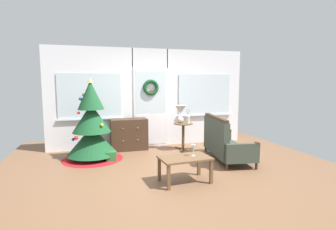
{
  "coord_description": "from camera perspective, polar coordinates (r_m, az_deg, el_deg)",
  "views": [
    {
      "loc": [
        -1.45,
        -4.73,
        1.67
      ],
      "look_at": [
        0.05,
        0.55,
        1.0
      ],
      "focal_mm": 28.28,
      "sensor_mm": 36.0,
      "label": 1
    }
  ],
  "objects": [
    {
      "name": "christmas_tree",
      "position": [
        6.01,
        -16.1,
        -3.18
      ],
      "size": [
        1.32,
        1.32,
        1.79
      ],
      "color": "#4C331E",
      "rests_on": "ground"
    },
    {
      "name": "wine_glass",
      "position": [
        4.54,
        5.5,
        -7.03
      ],
      "size": [
        0.08,
        0.08,
        0.2
      ],
      "color": "silver",
      "rests_on": "coffee_table"
    },
    {
      "name": "back_wall_with_door",
      "position": [
        6.98,
        -3.84,
        3.75
      ],
      "size": [
        5.2,
        0.19,
        2.55
      ],
      "color": "white",
      "rests_on": "ground"
    },
    {
      "name": "side_table",
      "position": [
        6.61,
        3.29,
        -3.42
      ],
      "size": [
        0.5,
        0.48,
        0.68
      ],
      "color": "brown",
      "rests_on": "ground"
    },
    {
      "name": "table_lamp",
      "position": [
        6.56,
        2.71,
        0.73
      ],
      "size": [
        0.28,
        0.28,
        0.44
      ],
      "color": "silver",
      "rests_on": "side_table"
    },
    {
      "name": "coffee_table",
      "position": [
        4.51,
        3.67,
        -9.82
      ],
      "size": [
        0.88,
        0.59,
        0.43
      ],
      "color": "brown",
      "rests_on": "ground"
    },
    {
      "name": "dresser_cabinet",
      "position": [
        6.7,
        -8.4,
        -4.14
      ],
      "size": [
        0.9,
        0.45,
        0.78
      ],
      "color": "#3D281C",
      "rests_on": "ground"
    },
    {
      "name": "flower_vase",
      "position": [
        6.54,
        4.31,
        -0.78
      ],
      "size": [
        0.11,
        0.1,
        0.35
      ],
      "color": "beige",
      "rests_on": "side_table"
    },
    {
      "name": "gift_box",
      "position": [
        5.85,
        -12.21,
        -8.69
      ],
      "size": [
        0.22,
        0.19,
        0.22
      ],
      "primitive_type": "cube",
      "color": "#266633",
      "rests_on": "ground"
    },
    {
      "name": "ground_plane",
      "position": [
        5.22,
        1.14,
        -11.69
      ],
      "size": [
        6.76,
        6.76,
        0.0
      ],
      "primitive_type": "plane",
      "color": "brown"
    },
    {
      "name": "settee_sofa",
      "position": [
        5.9,
        11.92,
        -5.86
      ],
      "size": [
        0.9,
        1.63,
        0.96
      ],
      "color": "#3D281C",
      "rests_on": "ground"
    }
  ]
}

